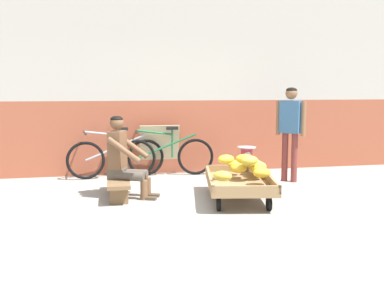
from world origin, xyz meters
name	(u,v)px	position (x,y,z in m)	size (l,w,h in m)	color
ground_plane	(208,219)	(0.00, 0.00, 0.00)	(80.00, 80.00, 0.00)	#A39E93
back_wall	(171,81)	(0.00, 3.01, 1.65)	(16.00, 0.30, 3.30)	#A35138
banana_cart	(239,183)	(0.61, 0.77, 0.24)	(1.07, 1.56, 0.36)	#99754C
banana_pile	(246,165)	(0.73, 0.87, 0.46)	(0.99, 1.17, 0.26)	gold
low_bench	(118,183)	(-1.01, 1.26, 0.20)	(0.30, 1.10, 0.27)	brown
vendor_seated	(124,157)	(-0.92, 1.23, 0.57)	(0.73, 0.61, 1.14)	brown
plastic_crate	(246,174)	(1.03, 1.75, 0.15)	(0.36, 0.28, 0.30)	red
weighing_scale	(247,155)	(1.03, 1.75, 0.45)	(0.30, 0.30, 0.29)	#28282D
bicycle_near_left	(116,157)	(-1.00, 2.62, 0.35)	(1.65, 0.48, 0.86)	black
bicycle_far_left	(166,156)	(-0.14, 2.62, 0.35)	(1.66, 0.48, 0.86)	black
sign_board	(159,149)	(-0.24, 2.83, 0.44)	(0.70, 0.25, 0.88)	#C6B289
customer_adult	(291,123)	(1.77, 1.77, 0.95)	(0.38, 0.36, 1.53)	brown
shopping_bag	(273,180)	(1.34, 1.38, 0.12)	(0.18, 0.12, 0.24)	silver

